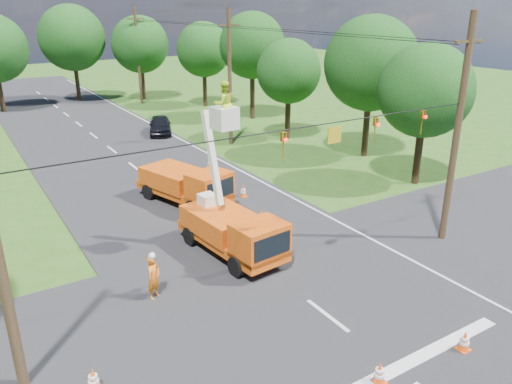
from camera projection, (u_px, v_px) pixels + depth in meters
ground at (134, 168)px, 33.23m from camera, size 140.00×140.00×0.00m
road_main at (134, 168)px, 33.23m from camera, size 12.00×100.00×0.06m
road_cross at (294, 290)px, 18.95m from camera, size 56.00×10.00×0.07m
stop_bar at (397, 370)px, 14.82m from camera, size 9.00×0.45×0.02m
edge_line at (209, 155)px, 36.01m from camera, size 0.12×90.00×0.02m
bucket_truck at (232, 220)px, 21.13m from camera, size 2.70×5.80×7.40m
second_truck at (186, 184)px, 26.86m from camera, size 3.64×6.09×2.15m
ground_worker at (154, 277)px, 18.19m from camera, size 0.75×0.70×1.71m
distant_car at (160, 125)px, 41.67m from camera, size 3.22×4.70×1.49m
traffic_cone_0 at (380, 373)px, 14.19m from camera, size 0.38×0.38×0.71m
traffic_cone_1 at (465, 341)px, 15.54m from camera, size 0.38×0.38×0.71m
traffic_cone_2 at (261, 217)px, 24.62m from camera, size 0.38×0.38×0.71m
traffic_cone_3 at (243, 191)px, 28.03m from camera, size 0.38×0.38×0.71m
traffic_cone_4 at (93, 379)px, 13.95m from camera, size 0.38×0.38×0.71m
traffic_cone_6 at (210, 162)px, 33.11m from camera, size 0.38×0.38×0.71m
pole_right_near at (457, 131)px, 21.37m from camera, size 1.80×0.30×10.00m
pole_right_mid at (230, 77)px, 37.23m from camera, size 1.80×0.30×10.00m
pole_right_far at (138, 55)px, 53.10m from camera, size 1.80×0.30×10.00m
signal_span at (348, 132)px, 17.98m from camera, size 18.00×0.29×1.07m
tree_right_a at (426, 91)px, 28.45m from camera, size 5.40×5.40×8.28m
tree_right_b at (371, 64)px, 33.64m from camera, size 6.40×6.40×9.65m
tree_right_c at (289, 71)px, 38.70m from camera, size 5.00×5.00×7.83m
tree_right_d at (252, 46)px, 45.36m from camera, size 6.00×6.00×9.70m
tree_right_e at (204, 50)px, 51.52m from camera, size 5.60×5.60×8.63m
tree_far_b at (72, 38)px, 53.74m from camera, size 7.00×7.00×10.32m
tree_far_c at (140, 44)px, 54.85m from camera, size 6.20×6.20×9.18m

